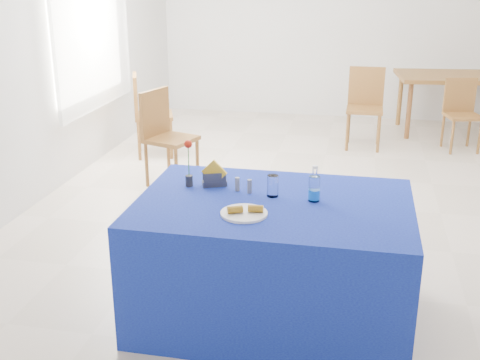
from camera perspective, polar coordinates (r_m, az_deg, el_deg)
name	(u,v)px	position (r m, az deg, el deg)	size (l,w,h in m)	color
floor	(314,204)	(5.54, 7.03, -2.27)	(7.00, 7.00, 0.00)	beige
room_shell	(323,6)	(5.16, 7.86, 16.07)	(7.00, 7.00, 7.00)	silver
window_pane	(86,18)	(6.59, -14.37, 14.67)	(0.04, 1.50, 1.60)	white
curtain	(93,18)	(6.56, -13.80, 14.69)	(0.04, 1.75, 1.85)	white
plate	(244,213)	(3.31, 0.38, -3.18)	(0.26, 0.26, 0.01)	white
drinking_glass	(273,186)	(3.56, 3.12, -0.56)	(0.07, 0.07, 0.13)	white
salt_shaker	(250,186)	(3.61, 0.91, -0.62)	(0.03, 0.03, 0.09)	slate
pepper_shaker	(237,184)	(3.65, -0.26, -0.40)	(0.03, 0.03, 0.09)	slate
blue_table	(273,260)	(3.66, 3.12, -7.56)	(1.60, 1.10, 0.76)	navy
water_bottle	(314,189)	(3.51, 7.04, -0.88)	(0.07, 0.07, 0.21)	silver
napkin_holder	(214,179)	(3.73, -2.44, 0.14)	(0.16, 0.11, 0.17)	#3D3D42
rose_vase	(189,164)	(3.71, -4.89, 1.52)	(0.05, 0.05, 0.30)	#242429
oak_table	(455,81)	(8.21, 19.68, 8.85)	(1.50, 1.06, 0.76)	#915A2A
chair_bg_left	(365,102)	(7.33, 11.79, 7.30)	(0.42, 0.42, 0.93)	brown
chair_bg_right	(461,109)	(7.52, 20.24, 6.34)	(0.45, 0.45, 0.83)	brown
chair_win_a	(164,131)	(5.93, -7.22, 4.67)	(0.53, 0.53, 0.93)	brown
chair_win_b	(146,109)	(6.87, -8.92, 6.65)	(0.54, 0.54, 0.93)	brown
banana_pieces	(246,209)	(3.30, 0.53, -2.78)	(0.20, 0.10, 0.04)	gold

